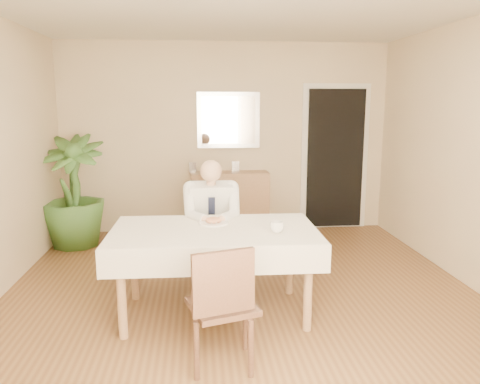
{
  "coord_description": "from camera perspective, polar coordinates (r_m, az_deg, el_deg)",
  "views": [
    {
      "loc": [
        -0.4,
        -4.0,
        1.79
      ],
      "look_at": [
        0.0,
        0.35,
        0.95
      ],
      "focal_mm": 35.0,
      "sensor_mm": 36.0,
      "label": 1
    }
  ],
  "objects": [
    {
      "name": "chair_near",
      "position": [
        3.17,
        -2.12,
        -13.21
      ],
      "size": [
        0.52,
        0.53,
        0.88
      ],
      "rotation": [
        0.0,
        0.0,
        0.3
      ],
      "color": "#44291D",
      "rests_on": "ground"
    },
    {
      "name": "room",
      "position": [
        4.05,
        0.45,
        3.94
      ],
      "size": [
        5.0,
        5.02,
        2.6
      ],
      "color": "brown",
      "rests_on": "ground"
    },
    {
      "name": "doorway",
      "position": [
        6.8,
        11.49,
        3.97
      ],
      "size": [
        0.96,
        0.07,
        2.1
      ],
      "color": "white",
      "rests_on": "ground"
    },
    {
      "name": "dining_table",
      "position": [
        3.93,
        -3.16,
        -5.7
      ],
      "size": [
        1.73,
        1.04,
        0.75
      ],
      "rotation": [
        0.0,
        0.0,
        -0.02
      ],
      "color": "#97734D",
      "rests_on": "ground"
    },
    {
      "name": "fork",
      "position": [
        4.01,
        -3.78,
        -3.75
      ],
      "size": [
        0.01,
        0.13,
        0.01
      ],
      "primitive_type": "cylinder",
      "rotation": [
        1.57,
        0.0,
        0.0
      ],
      "color": "silver",
      "rests_on": "dining_table"
    },
    {
      "name": "potted_palm",
      "position": [
        6.18,
        -19.68,
        0.09
      ],
      "size": [
        0.85,
        0.85,
        1.4
      ],
      "primitive_type": "imported",
      "rotation": [
        0.0,
        0.0,
        -0.09
      ],
      "color": "#335921",
      "rests_on": "ground"
    },
    {
      "name": "photo_frame_right",
      "position": [
        6.46,
        -0.55,
        3.13
      ],
      "size": [
        0.1,
        0.02,
        0.14
      ],
      "primitive_type": "cube",
      "color": "silver",
      "rests_on": "sideboard"
    },
    {
      "name": "mirror",
      "position": [
        6.49,
        -1.41,
        8.74
      ],
      "size": [
        0.86,
        0.04,
        0.76
      ],
      "color": "silver",
      "rests_on": "room"
    },
    {
      "name": "seated_man",
      "position": [
        4.5,
        -3.45,
        -3.27
      ],
      "size": [
        0.48,
        0.72,
        1.24
      ],
      "color": "white",
      "rests_on": "ground"
    },
    {
      "name": "photo_frame_left",
      "position": [
        6.4,
        -5.81,
        3.01
      ],
      "size": [
        0.1,
        0.02,
        0.14
      ],
      "primitive_type": "cube",
      "color": "silver",
      "rests_on": "sideboard"
    },
    {
      "name": "window",
      "position": [
        1.62,
        9.18,
        -1.31
      ],
      "size": [
        1.34,
        0.04,
        1.44
      ],
      "color": "white",
      "rests_on": "room"
    },
    {
      "name": "knife",
      "position": [
        4.01,
        -2.64,
        -3.73
      ],
      "size": [
        0.01,
        0.13,
        0.01
      ],
      "primitive_type": "cylinder",
      "rotation": [
        1.57,
        0.0,
        0.0
      ],
      "color": "silver",
      "rests_on": "dining_table"
    },
    {
      "name": "plate",
      "position": [
        4.07,
        -3.24,
        -3.76
      ],
      "size": [
        0.26,
        0.26,
        0.02
      ],
      "primitive_type": "cylinder",
      "color": "white",
      "rests_on": "dining_table"
    },
    {
      "name": "coffee_mug",
      "position": [
        3.8,
        4.52,
        -4.28
      ],
      "size": [
        0.13,
        0.13,
        0.09
      ],
      "primitive_type": "imported",
      "rotation": [
        0.0,
        0.0,
        -0.18
      ],
      "color": "white",
      "rests_on": "dining_table"
    },
    {
      "name": "sideboard",
      "position": [
        6.48,
        -1.27,
        -1.29
      ],
      "size": [
        1.07,
        0.38,
        0.85
      ],
      "primitive_type": "cube",
      "rotation": [
        0.0,
        0.0,
        0.02
      ],
      "color": "#97734D",
      "rests_on": "ground"
    },
    {
      "name": "chair_far",
      "position": [
        4.82,
        -3.54,
        -4.35
      ],
      "size": [
        0.45,
        0.45,
        0.93
      ],
      "rotation": [
        0.0,
        0.0,
        -0.02
      ],
      "color": "#44291D",
      "rests_on": "ground"
    },
    {
      "name": "food",
      "position": [
        4.07,
        -3.24,
        -3.46
      ],
      "size": [
        0.14,
        0.14,
        0.06
      ],
      "primitive_type": "ellipsoid",
      "color": "#9B613F",
      "rests_on": "dining_table"
    },
    {
      "name": "photo_frame_center",
      "position": [
        6.43,
        -3.17,
        3.09
      ],
      "size": [
        0.1,
        0.02,
        0.14
      ],
      "primitive_type": "cube",
      "color": "silver",
      "rests_on": "sideboard"
    }
  ]
}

